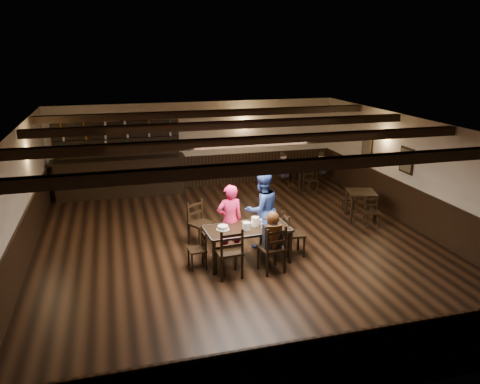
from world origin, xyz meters
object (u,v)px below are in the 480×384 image
object	(u,v)px
dining_table	(247,231)
cake	(223,228)
chair_near_left	(230,249)
man_blue	(262,210)
chair_near_right	(274,246)
bar_counter	(120,172)
woman_pink	(230,220)

from	to	relation	value
dining_table	cake	distance (m)	0.52
chair_near_left	man_blue	world-z (taller)	man_blue
chair_near_right	dining_table	bearing A→B (deg)	118.36
chair_near_right	cake	bearing A→B (deg)	141.13
man_blue	bar_counter	bearing A→B (deg)	-74.43
chair_near_right	bar_counter	world-z (taller)	bar_counter
chair_near_right	woman_pink	world-z (taller)	woman_pink
man_blue	cake	world-z (taller)	man_blue
woman_pink	cake	distance (m)	0.48
chair_near_left	chair_near_right	size ratio (longest dim) A/B	1.04
bar_counter	dining_table	bearing A→B (deg)	-66.35
dining_table	cake	world-z (taller)	cake
chair_near_right	woman_pink	xyz separation A→B (m)	(-0.61, 1.10, 0.20)
cake	bar_counter	bearing A→B (deg)	109.18
woman_pink	cake	xyz separation A→B (m)	(-0.25, -0.41, 0.01)
dining_table	chair_near_left	bearing A→B (deg)	-129.29
chair_near_right	man_blue	xyz separation A→B (m)	(0.18, 1.33, 0.28)
chair_near_left	man_blue	bearing A→B (deg)	51.11
dining_table	cake	size ratio (longest dim) A/B	6.67
man_blue	chair_near_left	bearing A→B (deg)	35.25
bar_counter	man_blue	bearing A→B (deg)	-58.57
chair_near_right	man_blue	size ratio (longest dim) A/B	0.57
dining_table	bar_counter	bearing A→B (deg)	113.65
woman_pink	dining_table	bearing A→B (deg)	115.87
dining_table	chair_near_right	world-z (taller)	chair_near_right
woman_pink	cake	size ratio (longest dim) A/B	5.84
woman_pink	chair_near_right	bearing A→B (deg)	115.05
dining_table	chair_near_right	xyz separation A→B (m)	(0.36, -0.66, -0.10)
chair_near_right	bar_counter	xyz separation A→B (m)	(-2.75, 6.13, 0.14)
dining_table	chair_near_left	distance (m)	0.83
chair_near_right	man_blue	bearing A→B (deg)	82.29
dining_table	cake	bearing A→B (deg)	176.10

